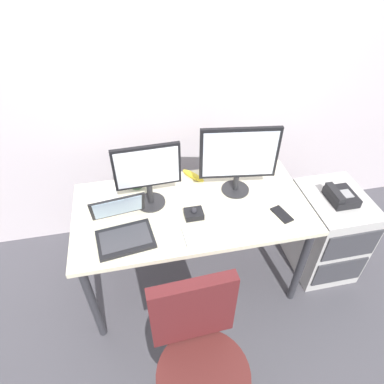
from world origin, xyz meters
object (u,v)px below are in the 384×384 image
office_chair (200,368)px  banana (193,176)px  keyboard (219,231)px  laptop (123,227)px  desk_phone (341,196)px  paper_notepad (106,194)px  monitor_main (239,157)px  monitor_side (148,172)px  trackball_mouse (194,213)px  file_cabinet (326,232)px  coffee_mug (136,179)px  cell_phone (282,214)px

office_chair → banana: (0.20, 1.11, 0.32)m
office_chair → keyboard: size_ratio=2.32×
laptop → office_chair: bearing=-66.8°
desk_phone → paper_notepad: bearing=169.7°
monitor_main → laptop: size_ratio=1.35×
office_chair → monitor_side: bearing=97.2°
trackball_mouse → paper_notepad: trackball_mouse is taller
monitor_main → keyboard: bearing=-120.7°
desk_phone → keyboard: 0.91m
banana → file_cabinet: bearing=-19.1°
file_cabinet → coffee_mug: size_ratio=5.71×
keyboard → trackball_mouse: 0.20m
laptop → desk_phone: bearing=3.2°
keyboard → cell_phone: bearing=8.4°
office_chair → paper_notepad: office_chair is taller
office_chair → trackball_mouse: office_chair is taller
keyboard → paper_notepad: keyboard is taller
trackball_mouse → desk_phone: bearing=1.5°
monitor_side → banana: (0.31, 0.20, -0.22)m
file_cabinet → monitor_side: bearing=174.3°
desk_phone → banana: 0.99m
file_cabinet → trackball_mouse: 1.10m
file_cabinet → coffee_mug: coffee_mug is taller
banana → keyboard: bearing=-85.3°
monitor_side → file_cabinet: bearing=-5.7°
trackball_mouse → banana: size_ratio=0.58×
file_cabinet → paper_notepad: (-1.53, 0.26, 0.42)m
file_cabinet → cell_phone: 0.65m
monitor_main → paper_notepad: (-0.83, 0.12, -0.26)m
office_chair → monitor_main: (0.44, 0.92, 0.56)m
paper_notepad → cell_phone: (1.04, -0.40, -0.00)m
monitor_side → coffee_mug: monitor_side is taller
file_cabinet → office_chair: office_chair is taller
desk_phone → coffee_mug: coffee_mug is taller
coffee_mug → office_chair: bearing=-80.3°
file_cabinet → monitor_main: monitor_main is taller
file_cabinet → keyboard: keyboard is taller
laptop → keyboard: bearing=-10.9°
trackball_mouse → laptop: bearing=-172.7°
desk_phone → file_cabinet: bearing=63.2°
keyboard → monitor_main: bearing=59.3°
desk_phone → office_chair: (-1.13, -0.77, -0.26)m
monitor_side → trackball_mouse: size_ratio=3.83×
monitor_side → trackball_mouse: monitor_side is taller
file_cabinet → paper_notepad: 1.60m
trackball_mouse → office_chair: bearing=-99.6°
banana → cell_phone: bearing=-45.7°
office_chair → keyboard: 0.71m
office_chair → keyboard: (0.24, 0.59, 0.31)m
monitor_side → laptop: (-0.18, -0.22, -0.19)m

